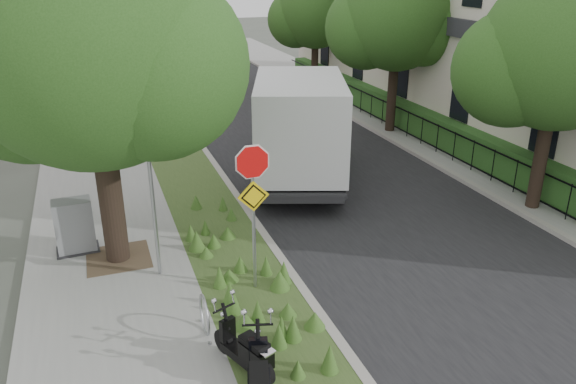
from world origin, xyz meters
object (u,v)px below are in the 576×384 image
scooter_near (249,355)px  box_truck (299,124)px  utility_cabinet (75,227)px  sign_assembly (253,188)px

scooter_near → box_truck: size_ratio=0.22×
utility_cabinet → sign_assembly: bearing=-40.1°
scooter_near → box_truck: 9.26m
box_truck → utility_cabinet: size_ratio=5.23×
box_truck → utility_cabinet: bearing=-156.6°
box_truck → utility_cabinet: (-6.60, -2.86, -1.10)m
sign_assembly → scooter_near: (-0.84, -2.49, -1.86)m
sign_assembly → box_truck: size_ratio=0.49×
scooter_near → utility_cabinet: (-2.63, 5.40, 0.26)m
sign_assembly → box_truck: (3.14, 5.77, -0.50)m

